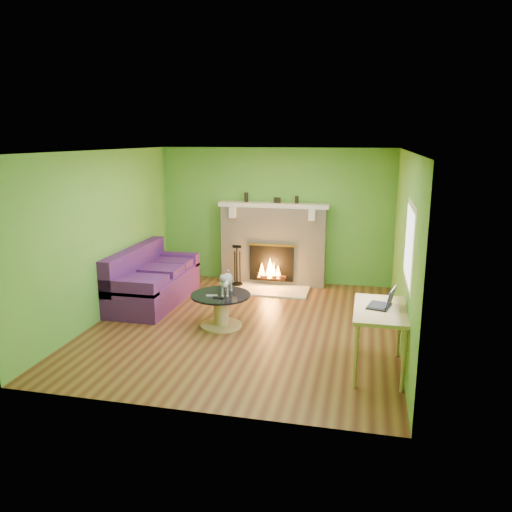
{
  "coord_description": "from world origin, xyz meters",
  "views": [
    {
      "loc": [
        1.73,
        -6.92,
        2.78
      ],
      "look_at": [
        0.09,
        0.4,
        1.0
      ],
      "focal_mm": 35.0,
      "sensor_mm": 36.0,
      "label": 1
    }
  ],
  "objects_px": {
    "coffee_table": "(221,308)",
    "cat": "(227,282)",
    "sofa": "(151,281)",
    "desk": "(380,316)"
  },
  "relations": [
    {
      "from": "sofa",
      "to": "cat",
      "type": "distance_m",
      "value": 1.83
    },
    {
      "from": "coffee_table",
      "to": "cat",
      "type": "xyz_separation_m",
      "value": [
        0.08,
        0.05,
        0.4
      ]
    },
    {
      "from": "coffee_table",
      "to": "desk",
      "type": "distance_m",
      "value": 2.53
    },
    {
      "from": "sofa",
      "to": "desk",
      "type": "xyz_separation_m",
      "value": [
        3.81,
        -1.87,
        0.34
      ]
    },
    {
      "from": "coffee_table",
      "to": "desk",
      "type": "relative_size",
      "value": 0.82
    },
    {
      "from": "coffee_table",
      "to": "sofa",
      "type": "bearing_deg",
      "value": 150.06
    },
    {
      "from": "sofa",
      "to": "coffee_table",
      "type": "height_order",
      "value": "sofa"
    },
    {
      "from": "sofa",
      "to": "coffee_table",
      "type": "relative_size",
      "value": 2.35
    },
    {
      "from": "cat",
      "to": "coffee_table",
      "type": "bearing_deg",
      "value": -151.91
    },
    {
      "from": "coffee_table",
      "to": "cat",
      "type": "height_order",
      "value": "cat"
    }
  ]
}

